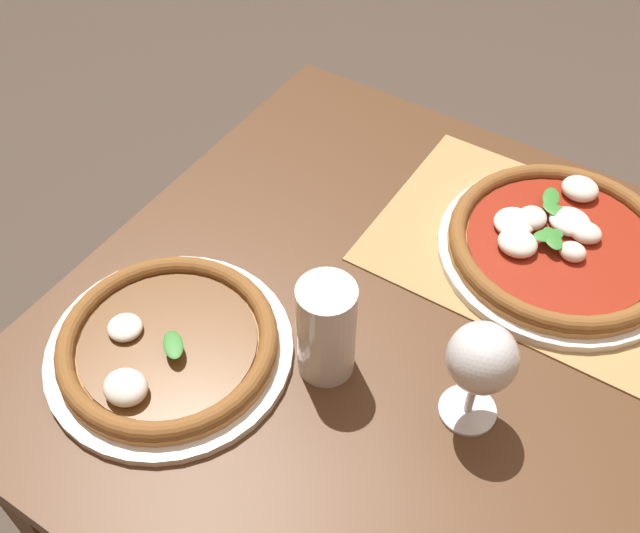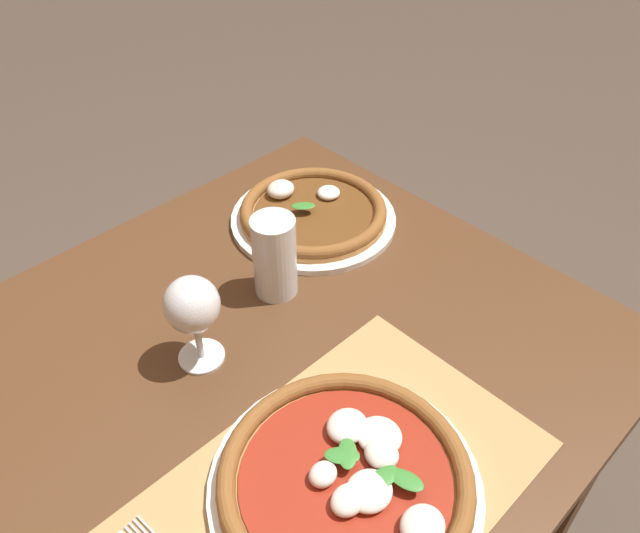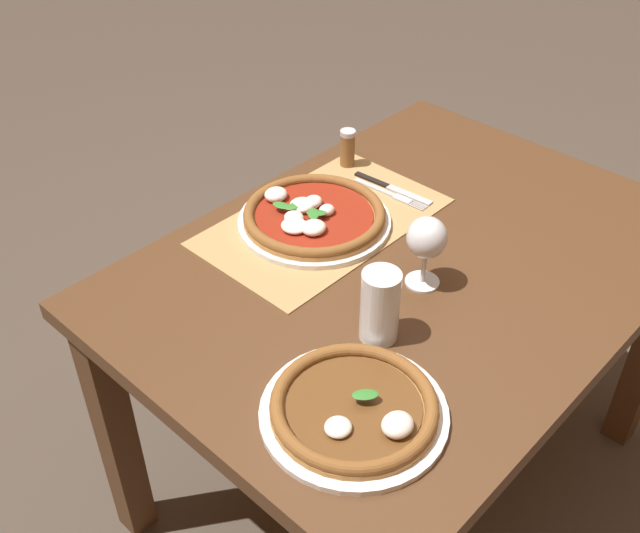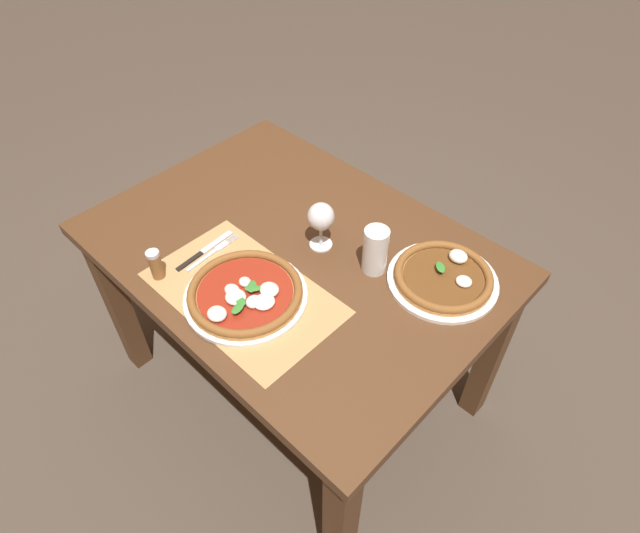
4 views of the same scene
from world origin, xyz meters
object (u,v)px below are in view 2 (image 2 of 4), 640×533
(pizza_near, at_px, (347,479))
(pizza_far, at_px, (313,213))
(wine_glass, at_px, (193,308))
(pint_glass, at_px, (275,258))

(pizza_near, height_order, pizza_far, same)
(pizza_near, relative_size, pizza_far, 1.09)
(pizza_near, relative_size, wine_glass, 2.20)
(pizza_near, distance_m, pint_glass, 0.38)
(pizza_near, height_order, pint_glass, pint_glass)
(wine_glass, bearing_deg, pizza_near, -89.51)
(pizza_near, distance_m, wine_glass, 0.31)
(pizza_far, height_order, pint_glass, pint_glass)
(pizza_near, bearing_deg, pizza_far, 50.64)
(pizza_far, height_order, wine_glass, wine_glass)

